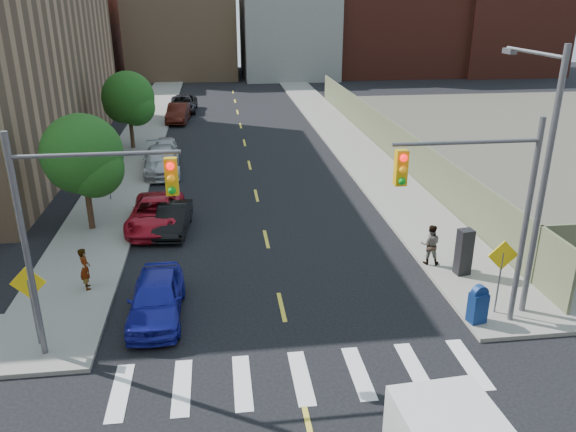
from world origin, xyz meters
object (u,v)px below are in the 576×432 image
object	(u,v)px
parked_car_white	(166,148)
parked_car_black	(173,219)
parked_car_grey	(183,104)
payphone	(464,252)
mailbox	(478,304)
pedestrian_west	(85,269)
parked_car_red	(156,213)
parked_car_silver	(161,161)
parked_car_maroon	(178,113)
parked_car_blue	(156,298)
pedestrian_east	(430,244)

from	to	relation	value
parked_car_white	parked_car_black	bearing A→B (deg)	-88.84
parked_car_grey	payphone	world-z (taller)	payphone
parked_car_grey	mailbox	xyz separation A→B (m)	(11.39, -38.83, 0.05)
parked_car_white	pedestrian_west	world-z (taller)	pedestrian_west
parked_car_grey	pedestrian_west	xyz separation A→B (m)	(-1.94, -34.80, 0.20)
parked_car_red	parked_car_white	distance (m)	12.71
parked_car_silver	parked_car_maroon	xyz separation A→B (m)	(0.22, 15.12, 0.01)
parked_car_silver	parked_car_white	xyz separation A→B (m)	(0.00, 3.72, -0.13)
parked_car_white	mailbox	world-z (taller)	mailbox
parked_car_silver	parked_car_blue	bearing A→B (deg)	-90.54
parked_car_grey	parked_car_blue	bearing A→B (deg)	-87.37
parked_car_grey	mailbox	distance (m)	40.47
parked_car_silver	parked_car_grey	xyz separation A→B (m)	(0.41, 19.78, -0.02)
parked_car_red	pedestrian_east	bearing A→B (deg)	-24.11
parked_car_silver	pedestrian_east	distance (m)	18.80
parked_car_blue	parked_car_black	xyz separation A→B (m)	(0.10, 7.54, -0.11)
parked_car_black	pedestrian_west	size ratio (longest dim) A/B	2.40
parked_car_black	mailbox	size ratio (longest dim) A/B	2.86
parked_car_black	payphone	size ratio (longest dim) A/B	2.09
parked_car_maroon	mailbox	world-z (taller)	parked_car_maroon
parked_car_black	parked_car_red	distance (m)	1.06
parked_car_black	parked_car_maroon	distance (m)	24.75
mailbox	parked_car_maroon	bearing A→B (deg)	97.76
pedestrian_west	parked_car_grey	bearing A→B (deg)	-23.70
parked_car_white	payphone	bearing A→B (deg)	-61.07
parked_car_black	parked_car_silver	world-z (taller)	parked_car_silver
parked_car_black	parked_car_white	size ratio (longest dim) A/B	1.02
parked_car_black	mailbox	xyz separation A→B (m)	(10.50, -9.44, 0.17)
pedestrian_west	parked_car_white	bearing A→B (deg)	-25.18
parked_car_black	payphone	distance (m)	12.97
parked_car_blue	pedestrian_east	world-z (taller)	pedestrian_east
parked_car_white	parked_car_grey	xyz separation A→B (m)	(0.41, 16.06, 0.11)
mailbox	pedestrian_east	size ratio (longest dim) A/B	0.81
parked_car_grey	pedestrian_west	bearing A→B (deg)	-91.79
parked_car_maroon	parked_car_black	bearing A→B (deg)	-83.31
parked_car_red	mailbox	distance (m)	15.18
parked_car_maroon	mailbox	bearing A→B (deg)	-67.08
parked_car_red	parked_car_silver	bearing A→B (deg)	95.20
parked_car_white	parked_car_silver	bearing A→B (deg)	-94.41
parked_car_white	parked_car_grey	distance (m)	16.06
parked_car_silver	pedestrian_east	world-z (taller)	pedestrian_east
parked_car_grey	mailbox	world-z (taller)	parked_car_grey
mailbox	parked_car_grey	bearing A→B (deg)	95.40
parked_car_white	parked_car_grey	bearing A→B (deg)	84.14
payphone	pedestrian_west	world-z (taller)	payphone
parked_car_white	parked_car_maroon	bearing A→B (deg)	84.46
parked_car_maroon	parked_car_grey	world-z (taller)	parked_car_maroon
parked_car_maroon	payphone	size ratio (longest dim) A/B	2.59
mailbox	parked_car_blue	bearing A→B (deg)	158.85
parked_car_maroon	pedestrian_west	world-z (taller)	pedestrian_west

